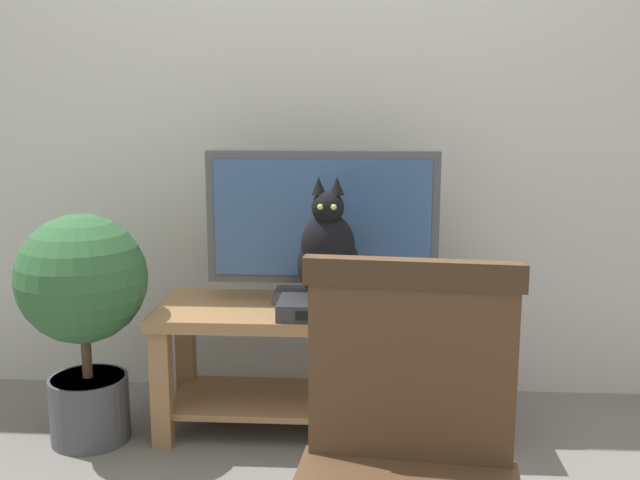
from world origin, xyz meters
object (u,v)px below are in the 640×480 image
at_px(tv_stand, 321,345).
at_px(cat, 328,254).
at_px(wooden_chair, 407,458).
at_px(book_stack, 433,302).
at_px(tv, 322,224).
at_px(potted_plant, 83,302).
at_px(media_box, 328,306).

xyz_separation_m(tv_stand, cat, (0.03, -0.11, 0.37)).
bearing_deg(wooden_chair, book_stack, 82.71).
bearing_deg(tv, potted_plant, -163.67).
bearing_deg(tv_stand, book_stack, -5.78).
bearing_deg(wooden_chair, media_box, 100.65).
relative_size(tv_stand, book_stack, 5.38).
bearing_deg(media_box, cat, -84.95).
bearing_deg(cat, tv, 99.17).
relative_size(tv, wooden_chair, 0.95).
relative_size(media_box, book_stack, 1.54).
bearing_deg(media_box, potted_plant, -176.55).
xyz_separation_m(tv_stand, book_stack, (0.41, -0.04, 0.19)).
xyz_separation_m(tv, cat, (0.03, -0.21, -0.07)).
xyz_separation_m(cat, potted_plant, (-0.87, -0.04, -0.18)).
relative_size(tv, media_box, 2.49).
bearing_deg(potted_plant, cat, 2.61).
distance_m(book_stack, potted_plant, 1.25).
distance_m(cat, potted_plant, 0.89).
relative_size(wooden_chair, book_stack, 4.04).
relative_size(tv_stand, tv, 1.40).
bearing_deg(cat, potted_plant, -177.39).
bearing_deg(cat, book_stack, 10.72).
xyz_separation_m(cat, wooden_chair, (0.22, -1.15, -0.17)).
bearing_deg(media_box, tv_stand, 107.94).
bearing_deg(tv_stand, tv, 89.98).
relative_size(media_box, potted_plant, 0.41).
bearing_deg(media_box, wooden_chair, -79.35).
distance_m(tv, potted_plant, 0.91).
xyz_separation_m(tv_stand, potted_plant, (-0.84, -0.15, 0.20)).
distance_m(media_box, book_stack, 0.38).
bearing_deg(media_box, book_stack, 8.78).
relative_size(media_box, cat, 0.80).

